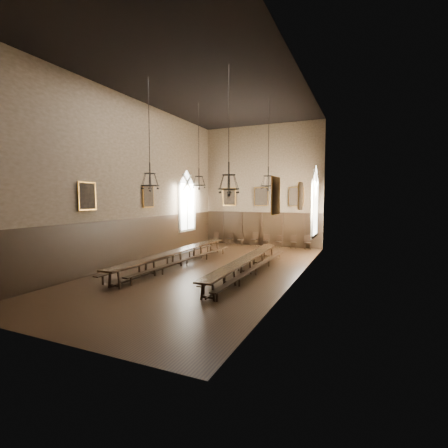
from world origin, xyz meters
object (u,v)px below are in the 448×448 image
Objects in this scene: bench_right_outer at (256,270)px; chair_5 at (278,244)px; bench_right_inner at (239,266)px; chair_1 at (230,241)px; chair_4 at (266,243)px; chair_0 at (216,240)px; table_left at (177,258)px; bench_left_inner at (187,261)px; chair_6 at (293,245)px; chandelier_back_left at (199,179)px; chandelier_front_right at (229,181)px; chandelier_front_left at (150,178)px; chair_7 at (308,245)px; bench_left_outer at (167,259)px; chandelier_back_right at (268,180)px; chair_2 at (240,242)px; chair_3 at (254,242)px; table_right at (246,266)px.

bench_right_outer is 10.38× the size of chair_5.
bench_right_inner is 0.98× the size of bench_right_outer.
chair_4 is (2.91, 0.03, -0.01)m from chair_1.
chair_0 is 0.98× the size of chair_4.
table_left reaches higher than bench_left_inner.
chair_6 is at bearing -4.78° from chair_4.
chair_5 is at bearing 64.10° from chandelier_back_left.
chair_5 reaches higher than table_left.
chair_4 is 0.18× the size of chandelier_front_right.
chair_5 reaches higher than bench_right_outer.
bench_left_inner is at bearing -98.12° from chair_5.
chandelier_front_left and chandelier_front_right have the same top height.
chair_7 is 0.19× the size of chandelier_front_right.
chair_5 is (0.94, -0.04, -0.01)m from chair_4.
bench_right_inner is 1.82× the size of chandelier_front_left.
chair_6 is at bearing 65.20° from bench_left_inner.
bench_left_outer is at bearing -113.82° from chandelier_back_left.
chair_2 is at bearing 123.51° from chandelier_back_right.
bench_left_outer reaches higher than bench_right_inner.
bench_left_outer is at bearing -96.71° from chair_2.
bench_right_inner is 8.49m from chair_7.
chair_1 is at bearing 175.98° from chair_4.
chandelier_back_left reaches higher than bench_left_outer.
chair_1 is at bearing 112.53° from chandelier_front_right.
chair_2 is at bearing 171.46° from chair_6.
chair_4 is 3.03m from chair_7.
chair_1 reaches higher than table_left.
bench_left_outer is 6.47m from chandelier_front_right.
chair_2 is 0.86× the size of chair_3.
chair_7 is at bearing 81.80° from chandelier_front_right.
chair_2 reaches higher than bench_left_outer.
chandelier_back_right is (1.80, -5.85, 4.31)m from chair_4.
chandelier_front_left is (-0.15, -4.43, -0.18)m from chandelier_back_left.
chair_4 is at bearing 103.45° from bench_right_outer.
chair_4 is 0.19× the size of chandelier_back_right.
chandelier_back_right is (3.65, 2.54, 4.33)m from bench_left_inner.
chandelier_back_left is 5.61m from chandelier_front_right.
table_right is 5.08m from chandelier_back_right.
table_right is at bearing -115.75° from chair_7.
table_right is at bearing -3.05° from bench_left_outer.
chandelier_back_left is (0.89, 2.02, 4.41)m from bench_left_outer.
chair_3 is (2.15, 8.42, 0.02)m from bench_left_outer.
chair_0 is (-1.65, 8.41, -0.14)m from table_left.
chandelier_back_left is at bearing 149.49° from bench_right_inner.
table_left is 4.56m from bench_right_outer.
chair_5 is at bearing 98.41° from chandelier_back_right.
chair_3 reaches higher than chair_1.
bench_left_outer is at bearing -178.15° from bench_right_inner.
table_right is 1.07× the size of bench_left_inner.
chair_7 is 0.20× the size of chandelier_back_right.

